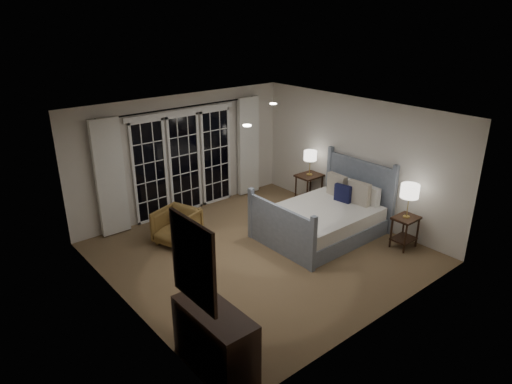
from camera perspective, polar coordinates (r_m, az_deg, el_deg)
floor at (r=8.25m, az=0.53°, el=-7.59°), size 5.00×5.00×0.00m
ceiling at (r=7.36m, az=0.60°, el=9.64°), size 5.00×5.00×0.00m
wall_left at (r=6.52m, az=-16.50°, el=-4.59°), size 0.02×5.00×2.50m
wall_right at (r=9.44m, az=12.25°, el=4.03°), size 0.02×5.00×2.50m
wall_back at (r=9.66m, az=-9.10°, el=4.65°), size 5.00×0.02×2.50m
wall_front at (r=6.20m, az=15.76°, el=-5.94°), size 5.00×0.02×2.50m
french_doors at (r=9.67m, az=-8.92°, el=3.69°), size 2.50×0.04×2.20m
curtain_rod at (r=9.33m, az=-9.14°, el=10.39°), size 3.50×0.03×0.03m
curtain_left at (r=8.90m, az=-17.76°, el=1.71°), size 0.55×0.10×2.25m
curtain_right at (r=10.49m, az=-0.97°, el=5.73°), size 0.55×0.10×2.25m
downlight_a at (r=8.32m, az=2.16°, el=10.97°), size 0.12×0.12×0.01m
downlight_b at (r=6.69m, az=-1.12°, el=8.31°), size 0.12×0.12×0.01m
bed at (r=8.86m, az=8.46°, el=-3.31°), size 2.22×1.60×1.30m
nightstand_left at (r=8.70m, az=18.12°, el=-4.24°), size 0.46×0.37×0.60m
nightstand_right at (r=10.10m, az=6.63°, el=0.88°), size 0.55×0.44×0.71m
lamp_left at (r=8.43m, az=18.68°, el=0.08°), size 0.32×0.32×0.62m
lamp_right at (r=9.88m, az=6.80°, el=4.50°), size 0.28×0.28×0.54m
armchair at (r=8.57m, az=-9.86°, el=-4.30°), size 0.91×0.90×0.65m
dresser at (r=5.72m, az=-5.15°, el=-17.85°), size 0.49×1.15×0.81m
mirror at (r=4.96m, az=-7.85°, el=-8.67°), size 0.05×0.85×1.00m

